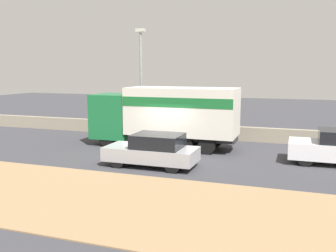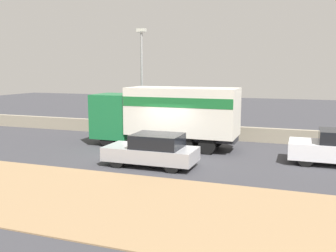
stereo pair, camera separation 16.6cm
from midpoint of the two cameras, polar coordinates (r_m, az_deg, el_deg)
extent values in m
plane|color=#38383D|center=(17.72, -1.82, -4.99)|extent=(80.00, 80.00, 0.00)
cube|color=#937551|center=(12.64, -11.58, -10.71)|extent=(60.00, 5.76, 0.04)
cube|color=gray|center=(23.08, 3.39, -0.76)|extent=(60.00, 0.35, 0.83)
cylinder|color=gray|center=(23.35, -4.33, 6.18)|extent=(0.14, 0.14, 6.38)
cube|color=beige|center=(23.45, -4.43, 14.36)|extent=(0.56, 0.28, 0.20)
cube|color=#196B38|center=(21.26, -8.35, 1.57)|extent=(2.14, 2.19, 2.42)
cube|color=black|center=(21.71, -10.84, 2.94)|extent=(0.06, 1.86, 1.07)
cube|color=#2D2D33|center=(19.89, 1.88, -1.61)|extent=(5.78, 1.27, 0.25)
cube|color=silver|center=(19.70, 1.90, 2.28)|extent=(5.78, 2.32, 2.47)
cube|color=#19662D|center=(19.65, 1.91, 3.85)|extent=(5.75, 2.34, 0.49)
cylinder|color=black|center=(20.63, -9.47, -1.95)|extent=(0.86, 0.28, 0.86)
cylinder|color=black|center=(22.24, -7.18, -1.14)|extent=(0.86, 0.28, 0.86)
cylinder|color=black|center=(18.64, 5.70, -3.00)|extent=(0.86, 0.28, 0.86)
cylinder|color=black|center=(20.41, 6.93, -2.01)|extent=(0.86, 0.28, 0.86)
cylinder|color=black|center=(18.94, 2.30, -2.78)|extent=(0.86, 0.28, 0.86)
cylinder|color=black|center=(20.69, 3.80, -1.82)|extent=(0.86, 0.28, 0.86)
cube|color=#9E9EA3|center=(16.29, -2.89, -4.25)|extent=(3.99, 1.76, 0.59)
cube|color=black|center=(16.06, -1.85, -2.28)|extent=(2.08, 1.62, 0.59)
cylinder|color=black|center=(16.18, -7.99, -5.19)|extent=(0.66, 0.20, 0.66)
cylinder|color=black|center=(17.50, -5.71, -4.10)|extent=(0.66, 0.20, 0.66)
cylinder|color=black|center=(15.23, 0.37, -5.98)|extent=(0.66, 0.20, 0.66)
cylinder|color=black|center=(16.63, 2.07, -4.73)|extent=(0.66, 0.20, 0.66)
cube|color=silver|center=(18.11, 23.87, -3.45)|extent=(3.94, 1.87, 0.73)
cylinder|color=black|center=(17.30, 19.99, -4.71)|extent=(0.67, 0.20, 0.67)
cylinder|color=black|center=(18.90, 19.94, -3.61)|extent=(0.67, 0.20, 0.67)
camera|label=1|loc=(0.08, -90.26, -0.04)|focal=40.00mm
camera|label=2|loc=(0.08, 89.74, 0.04)|focal=40.00mm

